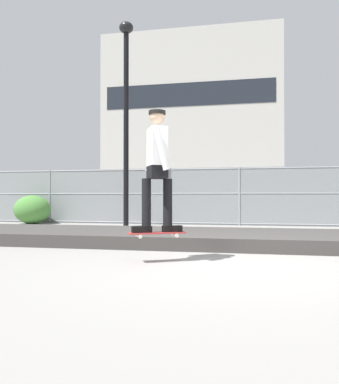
% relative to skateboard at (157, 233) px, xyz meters
% --- Properties ---
extents(ground_plane, '(120.00, 120.00, 0.00)m').
position_rel_skateboard_xyz_m(ground_plane, '(0.96, -0.02, -0.40)').
color(ground_plane, gray).
extents(gravel_berm, '(17.89, 2.42, 0.23)m').
position_rel_skateboard_xyz_m(gravel_berm, '(0.96, 2.26, -0.29)').
color(gravel_berm, '#3D3A38').
rests_on(gravel_berm, ground_plane).
extents(skateboard, '(0.80, 0.54, 0.07)m').
position_rel_skateboard_xyz_m(skateboard, '(0.00, 0.00, 0.00)').
color(skateboard, '#B22D2D').
extents(skater, '(0.69, 0.62, 1.73)m').
position_rel_skateboard_xyz_m(skater, '(-0.00, 0.00, 1.00)').
color(skater, black).
rests_on(skater, skateboard).
extents(chain_fence, '(26.23, 0.06, 1.85)m').
position_rel_skateboard_xyz_m(chain_fence, '(0.96, 7.23, 0.53)').
color(chain_fence, gray).
rests_on(chain_fence, ground_plane).
extents(street_lamp, '(0.44, 0.44, 6.37)m').
position_rel_skateboard_xyz_m(street_lamp, '(-2.49, 6.29, 3.60)').
color(street_lamp, black).
rests_on(street_lamp, ground_plane).
extents(parked_car_near, '(4.49, 2.14, 1.66)m').
position_rel_skateboard_xyz_m(parked_car_near, '(-4.76, 10.42, 0.44)').
color(parked_car_near, maroon).
rests_on(parked_car_near, ground_plane).
extents(library_building, '(19.71, 12.89, 19.01)m').
position_rel_skateboard_xyz_m(library_building, '(-5.14, 42.15, 9.11)').
color(library_building, '#B2AFA8').
rests_on(library_building, ground_plane).
extents(shrub_left, '(1.24, 1.02, 0.96)m').
position_rel_skateboard_xyz_m(shrub_left, '(-5.87, 6.59, 0.08)').
color(shrub_left, '#477F38').
rests_on(shrub_left, ground_plane).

